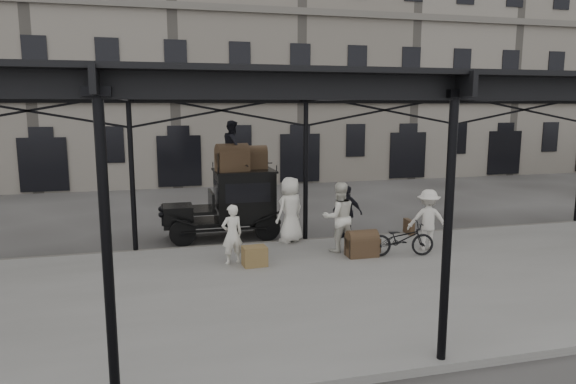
% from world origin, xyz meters
% --- Properties ---
extents(ground, '(120.00, 120.00, 0.00)m').
position_xyz_m(ground, '(0.00, 0.00, 0.00)').
color(ground, '#383533').
rests_on(ground, ground).
extents(platform, '(28.00, 8.00, 0.15)m').
position_xyz_m(platform, '(0.00, -2.00, 0.07)').
color(platform, slate).
rests_on(platform, ground).
extents(canopy, '(22.50, 9.00, 4.74)m').
position_xyz_m(canopy, '(0.00, -1.72, 4.60)').
color(canopy, black).
rests_on(canopy, ground).
extents(building_frontage, '(64.00, 8.00, 14.00)m').
position_xyz_m(building_frontage, '(0.00, 18.00, 7.00)').
color(building_frontage, slate).
rests_on(building_frontage, ground).
extents(taxi, '(3.65, 1.55, 2.18)m').
position_xyz_m(taxi, '(-1.97, 3.33, 1.20)').
color(taxi, black).
rests_on(taxi, ground).
extents(porter_left, '(0.64, 0.50, 1.55)m').
position_xyz_m(porter_left, '(-2.53, 0.08, 0.93)').
color(porter_left, silver).
rests_on(porter_left, platform).
extents(porter_midleft, '(0.97, 0.76, 1.95)m').
position_xyz_m(porter_midleft, '(0.53, 0.49, 1.13)').
color(porter_midleft, silver).
rests_on(porter_midleft, platform).
extents(porter_centre, '(1.14, 1.03, 1.96)m').
position_xyz_m(porter_centre, '(-0.53, 1.80, 1.13)').
color(porter_centre, silver).
rests_on(porter_centre, platform).
extents(porter_official, '(0.97, 0.94, 1.62)m').
position_xyz_m(porter_official, '(1.28, 1.80, 0.96)').
color(porter_official, black).
rests_on(porter_official, platform).
extents(porter_right, '(1.27, 1.01, 1.72)m').
position_xyz_m(porter_right, '(3.01, 0.01, 1.01)').
color(porter_right, silver).
rests_on(porter_right, platform).
extents(bicycle, '(1.86, 0.91, 0.94)m').
position_xyz_m(bicycle, '(2.01, -0.38, 0.62)').
color(bicycle, black).
rests_on(bicycle, platform).
extents(porter_roof, '(0.74, 0.87, 1.56)m').
position_xyz_m(porter_roof, '(-2.00, 3.23, 2.96)').
color(porter_roof, black).
rests_on(porter_roof, taxi).
extents(steamer_trunk_roof_near, '(1.06, 0.76, 0.71)m').
position_xyz_m(steamer_trunk_roof_near, '(-2.05, 3.08, 2.54)').
color(steamer_trunk_roof_near, '#4B3123').
rests_on(steamer_trunk_roof_near, taxi).
extents(steamer_trunk_roof_far, '(0.85, 0.52, 0.62)m').
position_xyz_m(steamer_trunk_roof_far, '(-1.30, 3.53, 2.49)').
color(steamer_trunk_roof_far, '#4B3123').
rests_on(steamer_trunk_roof_far, taxi).
extents(steamer_trunk_platform, '(0.83, 0.51, 0.61)m').
position_xyz_m(steamer_trunk_platform, '(0.96, -0.15, 0.45)').
color(steamer_trunk_platform, '#4B3123').
rests_on(steamer_trunk_platform, platform).
extents(wicker_hamper, '(0.63, 0.49, 0.50)m').
position_xyz_m(wicker_hamper, '(-2.00, -0.25, 0.40)').
color(wicker_hamper, olive).
rests_on(wicker_hamper, platform).
extents(suitcase_upright, '(0.20, 0.61, 0.45)m').
position_xyz_m(suitcase_upright, '(3.38, 1.80, 0.38)').
color(suitcase_upright, '#4B3123').
rests_on(suitcase_upright, platform).
extents(suitcase_flat, '(0.60, 0.17, 0.40)m').
position_xyz_m(suitcase_flat, '(1.29, 0.05, 0.35)').
color(suitcase_flat, '#4B3123').
rests_on(suitcase_flat, platform).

